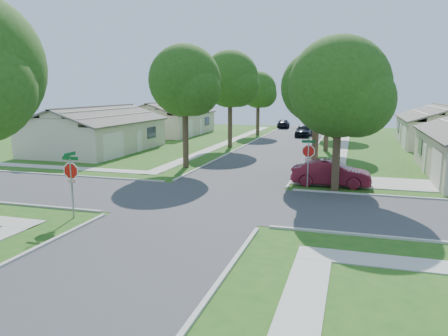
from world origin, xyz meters
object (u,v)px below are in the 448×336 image
Objects in this scene: stop_sign_ne at (308,153)px; tree_e_far at (335,88)px; tree_ne_corner at (340,92)px; house_ne_far at (442,131)px; house_nw_near at (98,135)px; car_driveway at (331,173)px; tree_e_near at (318,91)px; tree_w_near at (185,84)px; car_curb_west at (283,124)px; tree_w_mid at (231,82)px; car_curb_east at (304,130)px; tree_w_far at (259,92)px; house_nw_far at (170,122)px; tree_e_mid at (329,84)px; stop_sign_sw at (71,174)px.

stop_sign_ne is 29.57m from tree_e_far.
tree_ne_corner is 0.64× the size of house_ne_far.
house_nw_near is 2.94× the size of car_driveway.
tree_ne_corner reaches higher than tree_e_near.
tree_e_near is at bearing -0.00° from tree_w_near.
house_ne_far is at bearing 133.45° from car_curb_west.
car_curb_east is at bearing 65.11° from tree_w_mid.
house_nw_near is (-22.35, 10.79, -4.08)m from tree_ne_corner.
tree_w_mid is at bearing -89.95° from tree_w_far.
tree_e_near is at bearing -90.00° from tree_e_far.
house_ne_far is (20.64, -5.01, -3.99)m from tree_w_far.
tree_w_far is 30.80m from car_driveway.
car_curb_west is (-4.40, 11.98, -0.13)m from car_curb_east.
tree_ne_corner is at bearing -69.72° from tree_w_far.
tree_w_mid is at bearing 89.98° from tree_w_near.
tree_w_near is at bearing -89.99° from tree_w_far.
tree_w_mid is (-9.39, -13.00, 0.51)m from tree_e_far.
tree_w_mid is 0.70× the size of house_nw_far.
tree_e_mid is (0.06, 16.31, 4.22)m from stop_sign_ne.
stop_sign_sw is 40.04m from tree_e_far.
tree_e_far is 1.88× the size of car_driveway.
stop_sign_sw is 26.09m from tree_w_mid.
tree_w_near is at bearing 155.26° from stop_sign_ne.
tree_ne_corner is 5.01m from car_driveway.
house_nw_far is at bearing 127.16° from stop_sign_ne.
tree_e_mid is 1.99× the size of car_driveway.
house_ne_far is 15.51m from car_curb_east.
car_curb_west is (12.79, 13.57, -0.88)m from house_nw_far.
house_ne_far is at bearing -17.05° from car_curb_east.
tree_w_mid is (0.00, 12.00, 0.37)m from tree_w_near.
tree_w_near reaches higher than tree_ne_corner.
stop_sign_ne is at bearing 95.21° from car_curb_west.
tree_e_near is 1.79× the size of car_driveway.
house_ne_far is 3.09× the size of car_curb_west.
tree_w_near is 29.10m from house_ne_far.
car_curb_west is (-7.96, 24.56, -5.61)m from tree_e_mid.
tree_e_far is 28.49m from house_nw_near.
tree_e_mid is at bearing 16.15° from house_nw_near.
tree_w_far is at bearing 107.70° from stop_sign_ne.
tree_e_mid reaches higher than car_driveway.
tree_w_near is (0.06, 13.71, 4.08)m from stop_sign_sw.
tree_e_far is at bearing 76.27° from stop_sign_sw.
tree_w_near is 12.02m from tree_ne_corner.
house_nw_far is (-31.98, 3.00, 0.00)m from house_ne_far.
tree_ne_corner is (11.00, -16.80, -0.90)m from tree_w_mid.
tree_w_near is 0.66× the size of house_nw_near.
tree_w_mid is at bearing 89.87° from stop_sign_sw.
car_driveway is at bearing -85.42° from tree_e_mid.
tree_w_mid is 1.19× the size of tree_w_far.
house_nw_far is at bearing -169.95° from tree_w_far.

